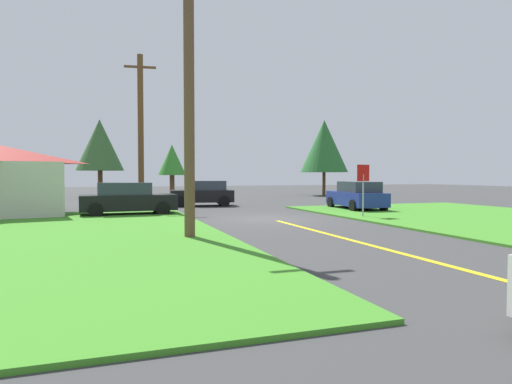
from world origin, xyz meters
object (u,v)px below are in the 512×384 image
car_approaching_junction (203,193)px  oak_tree_right (172,160)px  parked_car_near_building (128,199)px  stop_sign (363,180)px  car_on_crossroad (357,196)px  utility_pole_near (189,102)px  oak_tree_left (324,146)px  pine_tree_center (100,145)px  utility_pole_mid (141,131)px

car_approaching_junction → oak_tree_right: (-0.27, 11.88, 2.49)m
car_approaching_junction → parked_car_near_building: bearing=55.0°
stop_sign → car_on_crossroad: stop_sign is taller
car_on_crossroad → oak_tree_right: 19.84m
utility_pole_near → oak_tree_left: bearing=54.6°
pine_tree_center → oak_tree_right: (6.08, -0.06, -1.24)m
oak_tree_left → pine_tree_center: bearing=176.1°
utility_pole_mid → pine_tree_center: bearing=99.8°
stop_sign → oak_tree_left: 22.96m
pine_tree_center → oak_tree_right: 6.21m
stop_sign → utility_pole_near: utility_pole_near is taller
car_on_crossroad → pine_tree_center: size_ratio=0.69×
car_on_crossroad → pine_tree_center: bearing=43.2°
oak_tree_left → parked_car_near_building: bearing=-140.2°
stop_sign → pine_tree_center: pine_tree_center is taller
oak_tree_left → pine_tree_center: 20.64m
pine_tree_center → utility_pole_mid: bearing=-80.2°
utility_pole_near → oak_tree_right: bearing=82.8°
stop_sign → parked_car_near_building: bearing=-39.4°
parked_car_near_building → utility_pole_mid: size_ratio=0.51×
stop_sign → car_on_crossroad: 4.84m
oak_tree_left → oak_tree_right: size_ratio=1.55×
utility_pole_mid → stop_sign: bearing=-43.5°
pine_tree_center → parked_car_near_building: bearing=-85.6°
car_approaching_junction → oak_tree_left: 18.17m
car_on_crossroad → utility_pole_mid: bearing=73.8°
car_approaching_junction → utility_pole_mid: utility_pole_mid is taller
parked_car_near_building → car_on_crossroad: 12.56m
car_on_crossroad → stop_sign: bearing=157.3°
parked_car_near_building → oak_tree_right: bearing=73.4°
stop_sign → utility_pole_mid: 13.14m
utility_pole_mid → oak_tree_right: (3.75, 13.42, -1.27)m
stop_sign → pine_tree_center: bearing=-76.5°
car_approaching_junction → oak_tree_right: 12.14m
utility_pole_mid → oak_tree_right: utility_pole_mid is taller
car_on_crossroad → oak_tree_right: oak_tree_right is taller
car_approaching_junction → stop_sign: bearing=124.3°
parked_car_near_building → oak_tree_right: oak_tree_right is taller
stop_sign → utility_pole_mid: size_ratio=0.28×
parked_car_near_building → oak_tree_left: size_ratio=0.63×
car_approaching_junction → oak_tree_left: (14.24, 10.55, 3.99)m
parked_car_near_building → car_on_crossroad: size_ratio=0.99×
stop_sign → pine_tree_center: (-11.64, 22.31, 2.79)m
parked_car_near_building → utility_pole_mid: 5.55m
utility_pole_near → utility_pole_mid: utility_pole_mid is taller
stop_sign → utility_pole_near: (-8.88, -4.17, 2.50)m
utility_pole_near → oak_tree_left: (17.84, 25.08, 0.54)m
car_approaching_junction → utility_pole_mid: (-4.02, -1.54, 3.77)m
car_on_crossroad → oak_tree_left: oak_tree_left is taller
parked_car_near_building → utility_pole_near: (1.40, -9.03, 3.44)m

